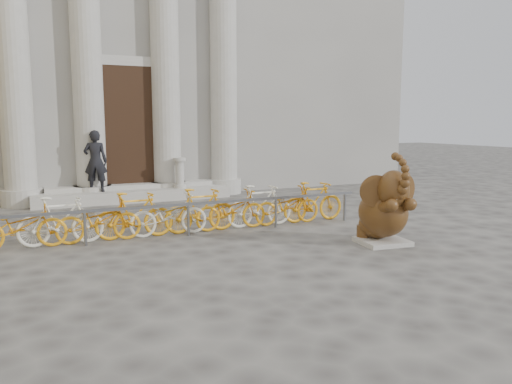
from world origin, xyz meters
name	(u,v)px	position (x,y,z in m)	size (l,w,h in m)	color
ground	(261,292)	(0.00, 0.00, 0.00)	(80.00, 80.00, 0.00)	#474442
classical_building	(102,33)	(0.00, 14.93, 5.98)	(22.00, 10.70, 12.00)	gray
entrance_steps	(134,195)	(0.00, 9.40, 0.18)	(6.00, 1.20, 0.36)	#A8A59E
elephant_statue	(384,211)	(3.49, 1.59, 0.68)	(1.25, 1.43, 1.87)	#A8A59E
bike_rack	(184,211)	(0.09, 4.20, 0.50)	(8.53, 0.53, 1.00)	slate
pedestrian	(95,161)	(-1.13, 9.29, 1.29)	(0.68, 0.45, 1.86)	black
balustrade_post	(180,174)	(1.41, 9.10, 0.81)	(0.39, 0.39, 0.97)	#A8A59E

